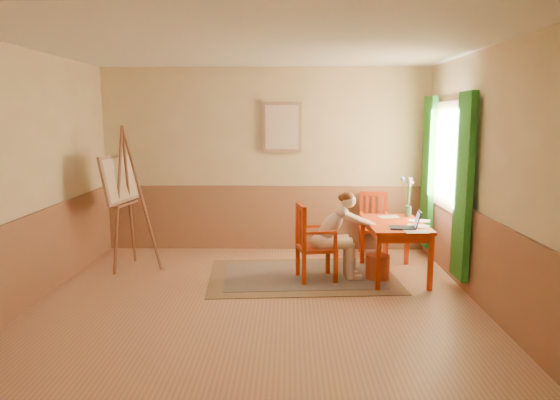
{
  "coord_description": "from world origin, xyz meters",
  "views": [
    {
      "loc": [
        0.36,
        -5.68,
        2.06
      ],
      "look_at": [
        0.25,
        0.55,
        1.05
      ],
      "focal_mm": 33.07,
      "sensor_mm": 36.0,
      "label": 1
    }
  ],
  "objects_px": {
    "chair_back": "(374,224)",
    "laptop": "(407,225)",
    "figure": "(336,232)",
    "easel": "(122,185)",
    "chair_left": "(313,243)",
    "table": "(395,229)"
  },
  "relations": [
    {
      "from": "laptop",
      "to": "easel",
      "type": "height_order",
      "value": "easel"
    },
    {
      "from": "table",
      "to": "easel",
      "type": "height_order",
      "value": "easel"
    },
    {
      "from": "figure",
      "to": "easel",
      "type": "height_order",
      "value": "easel"
    },
    {
      "from": "chair_left",
      "to": "easel",
      "type": "relative_size",
      "value": 0.5
    },
    {
      "from": "figure",
      "to": "laptop",
      "type": "bearing_deg",
      "value": -14.71
    },
    {
      "from": "table",
      "to": "laptop",
      "type": "relative_size",
      "value": 3.24
    },
    {
      "from": "chair_back",
      "to": "laptop",
      "type": "bearing_deg",
      "value": -83.42
    },
    {
      "from": "chair_left",
      "to": "laptop",
      "type": "distance_m",
      "value": 1.18
    },
    {
      "from": "laptop",
      "to": "chair_back",
      "type": "bearing_deg",
      "value": 96.58
    },
    {
      "from": "chair_left",
      "to": "easel",
      "type": "bearing_deg",
      "value": 168.33
    },
    {
      "from": "laptop",
      "to": "figure",
      "type": "bearing_deg",
      "value": 165.29
    },
    {
      "from": "laptop",
      "to": "easel",
      "type": "relative_size",
      "value": 0.19
    },
    {
      "from": "table",
      "to": "chair_left",
      "type": "relative_size",
      "value": 1.24
    },
    {
      "from": "laptop",
      "to": "easel",
      "type": "bearing_deg",
      "value": 169.19
    },
    {
      "from": "figure",
      "to": "easel",
      "type": "xyz_separation_m",
      "value": [
        -2.85,
        0.48,
        0.53
      ]
    },
    {
      "from": "chair_left",
      "to": "laptop",
      "type": "relative_size",
      "value": 2.62
    },
    {
      "from": "figure",
      "to": "easel",
      "type": "distance_m",
      "value": 2.94
    },
    {
      "from": "chair_left",
      "to": "easel",
      "type": "xyz_separation_m",
      "value": [
        -2.55,
        0.53,
        0.66
      ]
    },
    {
      "from": "chair_back",
      "to": "figure",
      "type": "height_order",
      "value": "figure"
    },
    {
      "from": "table",
      "to": "easel",
      "type": "relative_size",
      "value": 0.63
    },
    {
      "from": "easel",
      "to": "chair_left",
      "type": "bearing_deg",
      "value": -11.67
    },
    {
      "from": "chair_back",
      "to": "laptop",
      "type": "xyz_separation_m",
      "value": [
        0.17,
        -1.45,
        0.3
      ]
    }
  ]
}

